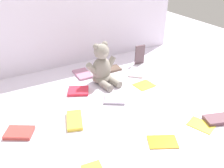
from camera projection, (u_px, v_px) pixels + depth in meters
The scene contains 15 objects.
ground_plane at pixel (100, 93), 1.32m from camera, with size 3.20×3.20×0.00m, color silver.
backdrop_drape at pixel (67, 16), 1.50m from camera, with size 1.59×0.03×0.64m, color white.
teddy_bear at pixel (102, 68), 1.39m from camera, with size 0.20×0.19×0.24m.
book_case_0 at pixel (82, 74), 1.50m from camera, with size 0.09×0.14×0.01m, color #B17391.
book_case_1 at pixel (137, 72), 1.52m from camera, with size 0.09×0.13×0.01m, color white.
book_case_2 at pixel (140, 55), 1.62m from camera, with size 0.07×0.01×0.13m, color #5B454B.
book_case_3 at pixel (78, 91), 1.32m from camera, with size 0.09×0.11×0.02m, color red.
book_case_4 at pixel (163, 141), 0.98m from camera, with size 0.08×0.12×0.01m, color gold.
book_case_5 at pixel (110, 69), 1.56m from camera, with size 0.08×0.13×0.01m, color brown.
book_case_6 at pixel (19, 133), 1.03m from camera, with size 0.08×0.11×0.02m, color #BD3F3A.
book_case_8 at pixel (144, 85), 1.39m from camera, with size 0.09×0.11×0.01m, color gold.
book_case_9 at pixel (218, 119), 1.10m from camera, with size 0.07×0.12×0.02m, color brown.
book_case_10 at pixel (75, 120), 1.10m from camera, with size 0.07×0.14×0.02m, color yellow.
book_case_11 at pixel (115, 99), 1.26m from camera, with size 0.09×0.11×0.01m, color #998EA4.
book_case_12 at pixel (201, 125), 1.08m from camera, with size 0.08×0.11×0.01m, color yellow.
Camera 1 is at (-0.49, -1.02, 0.70)m, focal length 38.60 mm.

